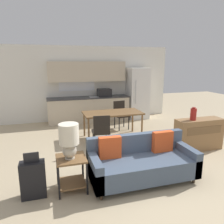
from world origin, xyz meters
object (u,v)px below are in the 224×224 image
side_table (71,168)px  refrigerator (138,93)px  table_lamp (69,139)px  dining_chair_far_right (121,113)px  dining_table (113,114)px  suitcase (33,179)px  vase (193,114)px  credenza (199,134)px  dining_chair_near_left (101,130)px  couch (141,162)px

side_table → refrigerator: bearing=54.7°
table_lamp → dining_chair_far_right: size_ratio=0.66×
dining_table → side_table: (-1.43, -2.35, -0.29)m
suitcase → vase: bearing=14.0°
table_lamp → vase: size_ratio=1.90×
refrigerator → credenza: 3.43m
side_table → dining_chair_near_left: 1.81m
credenza → dining_chair_far_right: (-1.27, 2.24, 0.11)m
refrigerator → side_table: (-3.02, -4.26, -0.57)m
couch → vase: size_ratio=6.19×
credenza → dining_chair_far_right: size_ratio=1.32×
dining_table → credenza: size_ratio=1.38×
refrigerator → couch: (-1.75, -4.28, -0.62)m
vase → credenza: bearing=5.7°
table_lamp → credenza: table_lamp is taller
credenza → vase: bearing=-174.3°
dining_table → dining_chair_far_right: 0.96m
dining_table → table_lamp: size_ratio=2.78×
refrigerator → side_table: bearing=-125.3°
table_lamp → side_table: bearing=51.3°
credenza → dining_chair_near_left: bearing=163.9°
vase → dining_chair_near_left: size_ratio=0.35×
credenza → suitcase: (-3.83, -0.92, -0.08)m
dining_table → vase: (1.57, -1.47, 0.24)m
side_table → table_lamp: size_ratio=0.99×
vase → couch: bearing=-153.0°
couch → vase: vase is taller
dining_table → dining_chair_near_left: size_ratio=1.83×
dining_table → couch: size_ratio=0.85×
side_table → dining_chair_far_right: (1.95, 3.13, 0.11)m
refrigerator → vase: bearing=-90.3°
vase → suitcase: 3.77m
table_lamp → vase: bearing=16.5°
dining_chair_far_right → vase: bearing=-72.7°
refrigerator → couch: refrigerator is taller
dining_table → couch: couch is taller
dining_table → refrigerator: bearing=50.5°
refrigerator → dining_chair_near_left: size_ratio=2.15×
refrigerator → dining_table: 2.50m
refrigerator → side_table: 5.25m
suitcase → table_lamp: bearing=0.1°
side_table → dining_chair_far_right: bearing=58.1°
side_table → suitcase: size_ratio=0.77×
couch → dining_chair_near_left: bearing=103.1°
vase → dining_chair_far_right: 2.53m
side_table → credenza: credenza is taller
credenza → side_table: bearing=-164.5°
refrigerator → dining_chair_far_right: size_ratio=2.15×
dining_table → dining_chair_near_left: bearing=-124.1°
couch → dining_table: bearing=86.0°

